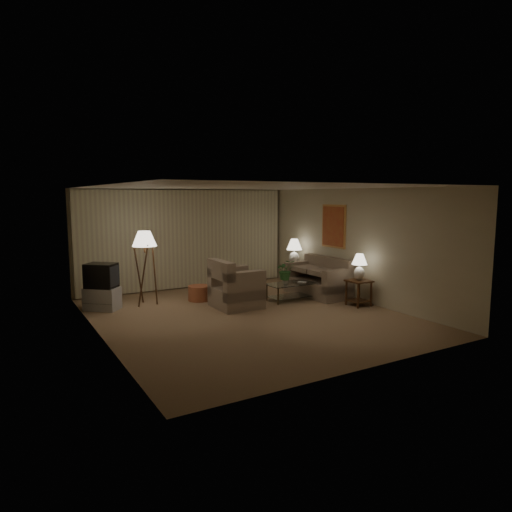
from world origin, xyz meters
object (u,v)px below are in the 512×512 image
(tv_cabinet, at_px, (102,299))
(side_table_far, at_px, (294,272))
(crt_tv, at_px, (101,276))
(ottoman, at_px, (199,293))
(table_lamp_near, at_px, (359,265))
(vase, at_px, (285,281))
(sofa, at_px, (317,281))
(floor_lamp, at_px, (145,266))
(armchair, at_px, (236,288))
(table_lamp_far, at_px, (294,250))
(coffee_table, at_px, (291,289))
(side_table_near, at_px, (359,288))

(tv_cabinet, bearing_deg, side_table_far, 41.30)
(crt_tv, xyz_separation_m, ottoman, (2.23, -0.24, -0.59))
(table_lamp_near, height_order, vase, table_lamp_near)
(sofa, bearing_deg, side_table_far, 171.48)
(floor_lamp, height_order, ottoman, floor_lamp)
(side_table_far, bearing_deg, sofa, -96.84)
(sofa, relative_size, ottoman, 3.31)
(armchair, height_order, floor_lamp, floor_lamp)
(sofa, relative_size, floor_lamp, 1.03)
(sofa, height_order, tv_cabinet, sofa)
(table_lamp_far, bearing_deg, tv_cabinet, -179.90)
(table_lamp_far, distance_m, crt_tv, 5.21)
(sofa, height_order, coffee_table, sofa)
(armchair, bearing_deg, floor_lamp, 53.71)
(armchair, bearing_deg, side_table_near, -117.64)
(side_table_near, xyz_separation_m, coffee_table, (-1.04, 1.25, -0.13))
(table_lamp_far, xyz_separation_m, floor_lamp, (-4.22, -0.04, -0.13))
(table_lamp_far, bearing_deg, side_table_near, -90.00)
(table_lamp_near, bearing_deg, coffee_table, 129.83)
(sofa, distance_m, coffee_table, 0.90)
(sofa, bearing_deg, floor_lamp, -108.24)
(armchair, xyz_separation_m, floor_lamp, (-1.71, 1.25, 0.47))
(ottoman, height_order, vase, vase)
(side_table_far, bearing_deg, floor_lamp, -179.45)
(table_lamp_near, bearing_deg, floor_lamp, 148.73)
(side_table_far, distance_m, coffee_table, 1.71)
(side_table_far, xyz_separation_m, table_lamp_far, (-0.00, 0.00, 0.63))
(table_lamp_near, relative_size, ottoman, 1.13)
(sofa, xyz_separation_m, ottoman, (-2.82, 1.00, -0.20))
(sofa, bearing_deg, armchair, -90.57)
(side_table_far, xyz_separation_m, tv_cabinet, (-5.20, -0.01, -0.15))
(coffee_table, bearing_deg, sofa, 6.39)
(coffee_table, height_order, floor_lamp, floor_lamp)
(coffee_table, bearing_deg, ottoman, 150.36)
(table_lamp_far, xyz_separation_m, crt_tv, (-5.20, -0.01, -0.26))
(table_lamp_near, relative_size, tv_cabinet, 0.72)
(table_lamp_near, height_order, tv_cabinet, table_lamp_near)
(crt_tv, bearing_deg, side_table_near, 14.71)
(table_lamp_far, distance_m, tv_cabinet, 5.26)
(tv_cabinet, bearing_deg, table_lamp_far, 41.30)
(sofa, relative_size, side_table_near, 2.97)
(ottoman, bearing_deg, vase, -31.68)
(crt_tv, distance_m, floor_lamp, 0.99)
(table_lamp_far, bearing_deg, side_table_far, 0.00)
(side_table_near, relative_size, floor_lamp, 0.35)
(side_table_near, bearing_deg, side_table_far, 90.00)
(side_table_far, height_order, table_lamp_near, table_lamp_near)
(armchair, bearing_deg, side_table_far, -62.72)
(sofa, height_order, crt_tv, crt_tv)
(side_table_near, height_order, ottoman, side_table_near)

